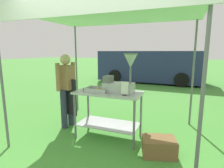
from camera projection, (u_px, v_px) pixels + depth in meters
ground_plane at (157, 89)px, 8.14m from camera, size 70.00×70.00×0.00m
stall_canopy at (110, 16)px, 3.28m from camera, size 3.21×2.48×2.39m
donut_cart at (108, 105)px, 3.48m from camera, size 1.26×0.62×0.92m
donut_tray at (98, 90)px, 3.48m from camera, size 0.47×0.31×0.07m
donut_fryer at (121, 79)px, 3.33m from camera, size 0.62×0.28×0.72m
menu_sign at (125, 89)px, 3.14m from camera, size 0.13×0.05×0.24m
vendor at (67, 87)px, 3.98m from camera, size 0.47×0.54×1.61m
supply_crate at (159, 147)px, 2.97m from camera, size 0.62×0.52×0.28m
van_navy at (150, 66)px, 10.01m from camera, size 5.52×2.20×1.69m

